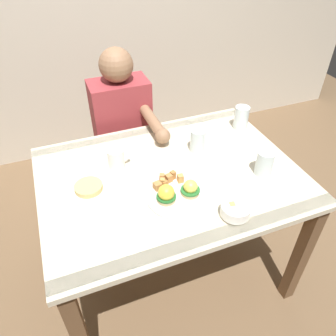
{
  "coord_description": "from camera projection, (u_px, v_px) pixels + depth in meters",
  "views": [
    {
      "loc": [
        -0.43,
        -1.08,
        1.72
      ],
      "look_at": [
        -0.01,
        0.0,
        0.78
      ],
      "focal_mm": 34.75,
      "sensor_mm": 36.0,
      "label": 1
    }
  ],
  "objects": [
    {
      "name": "ground_plane",
      "position": [
        170.0,
        266.0,
        1.99
      ],
      "size": [
        6.0,
        6.0,
        0.0
      ],
      "primitive_type": "plane",
      "color": "brown"
    },
    {
      "name": "dining_table",
      "position": [
        170.0,
        191.0,
        1.59
      ],
      "size": [
        1.2,
        0.9,
        0.74
      ],
      "color": "beige",
      "rests_on": "ground_plane"
    },
    {
      "name": "eggs_benedict_plate",
      "position": [
        176.0,
        193.0,
        1.39
      ],
      "size": [
        0.27,
        0.27,
        0.09
      ],
      "color": "white",
      "rests_on": "dining_table"
    },
    {
      "name": "fruit_bowl",
      "position": [
        235.0,
        211.0,
        1.3
      ],
      "size": [
        0.12,
        0.12,
        0.06
      ],
      "color": "white",
      "rests_on": "dining_table"
    },
    {
      "name": "coffee_mug",
      "position": [
        116.0,
        158.0,
        1.54
      ],
      "size": [
        0.11,
        0.08,
        0.09
      ],
      "color": "white",
      "rests_on": "dining_table"
    },
    {
      "name": "fork",
      "position": [
        214.0,
        166.0,
        1.56
      ],
      "size": [
        0.14,
        0.1,
        0.0
      ],
      "color": "silver",
      "rests_on": "dining_table"
    },
    {
      "name": "water_glass_near",
      "position": [
        197.0,
        142.0,
        1.64
      ],
      "size": [
        0.07,
        0.07,
        0.12
      ],
      "color": "silver",
      "rests_on": "dining_table"
    },
    {
      "name": "water_glass_far",
      "position": [
        264.0,
        164.0,
        1.5
      ],
      "size": [
        0.08,
        0.08,
        0.12
      ],
      "color": "silver",
      "rests_on": "dining_table"
    },
    {
      "name": "water_glass_extra",
      "position": [
        241.0,
        119.0,
        1.81
      ],
      "size": [
        0.08,
        0.08,
        0.13
      ],
      "color": "silver",
      "rests_on": "dining_table"
    },
    {
      "name": "side_plate",
      "position": [
        89.0,
        189.0,
        1.42
      ],
      "size": [
        0.2,
        0.2,
        0.04
      ],
      "color": "white",
      "rests_on": "dining_table"
    },
    {
      "name": "diner_person",
      "position": [
        124.0,
        129.0,
        2.0
      ],
      "size": [
        0.34,
        0.54,
        1.14
      ],
      "color": "#33333D",
      "rests_on": "ground_plane"
    }
  ]
}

